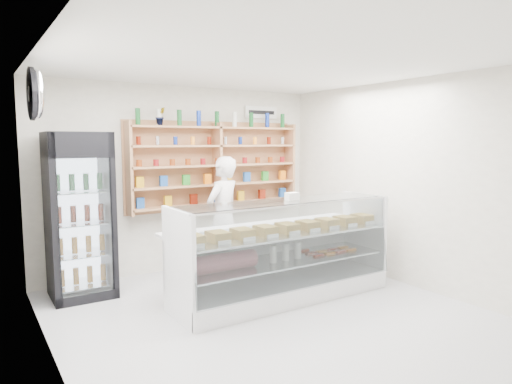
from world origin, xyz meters
TOP-DOWN VIEW (x-y plane):
  - room at (0.00, 0.00)m, footprint 5.00×5.00m
  - display_counter at (0.47, 0.55)m, footprint 2.86×0.85m
  - shop_worker at (0.32, 1.84)m, footprint 0.75×0.64m
  - drinks_cooler at (-1.65, 1.99)m, footprint 0.76×0.74m
  - wall_shelving at (0.50, 2.34)m, footprint 2.84×0.28m
  - potted_plant at (-0.42, 2.34)m, footprint 0.16×0.14m
  - security_mirror at (-2.17, 1.20)m, footprint 0.15×0.50m
  - wall_sign at (1.40, 2.47)m, footprint 0.62×0.03m

SIDE VIEW (x-z plane):
  - display_counter at x=0.47m, z-range -0.28..0.97m
  - shop_worker at x=0.32m, z-range 0.00..1.75m
  - drinks_cooler at x=-1.65m, z-range 0.00..2.09m
  - room at x=0.00m, z-range -1.10..3.90m
  - wall_shelving at x=0.50m, z-range 0.93..2.26m
  - potted_plant at x=-0.42m, z-range 2.20..2.46m
  - security_mirror at x=-2.17m, z-range 2.20..2.70m
  - wall_sign at x=1.40m, z-range 2.35..2.55m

